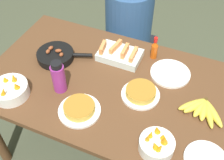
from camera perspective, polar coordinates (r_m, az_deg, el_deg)
The scene contains 14 objects.
ground_plane at distance 2.30m, azimuth -0.00°, elevation -13.75°, with size 14.00×14.00×0.00m, color #474C38.
dining_table at distance 1.75m, azimuth -0.00°, elevation -2.99°, with size 1.55×0.91×0.76m.
banana_bunch at distance 1.61m, azimuth 17.84°, elevation -5.56°, with size 0.27×0.20×0.04m.
melon_tray at distance 1.82m, azimuth 1.58°, elevation 5.24°, with size 0.27×0.18×0.10m.
skillet at distance 1.85m, azimuth -11.30°, elevation 4.93°, with size 0.35×0.24×0.08m.
frittata_plate_center at distance 1.53m, azimuth -6.66°, elevation -5.84°, with size 0.23×0.23×0.06m.
frittata_plate_side at distance 1.60m, azimuth 5.84°, elevation -2.59°, with size 0.22×0.22×0.06m.
empty_plate_near_front at distance 1.45m, azimuth 18.53°, elevation -15.22°, with size 0.21×0.21×0.02m.
empty_plate_far_left at distance 1.76m, azimuth 11.73°, elevation 1.32°, with size 0.24×0.24×0.02m.
fruit_bowl_mango at distance 1.40m, azimuth 9.08°, elevation -12.78°, with size 0.17×0.17×0.12m.
fruit_bowl_citrus at distance 1.69m, azimuth -19.98°, elevation -1.89°, with size 0.21×0.21×0.13m.
water_bottle at distance 1.61m, azimuth -10.81°, elevation 0.58°, with size 0.08×0.08×0.21m.
hot_sauce_bottle at distance 1.82m, azimuth 8.62°, elevation 6.25°, with size 0.04×0.04×0.16m.
person_figure at distance 2.37m, azimuth 3.20°, elevation 7.43°, with size 0.40×0.40×1.23m.
Camera 1 is at (0.45, -1.04, 2.00)m, focal length 45.00 mm.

